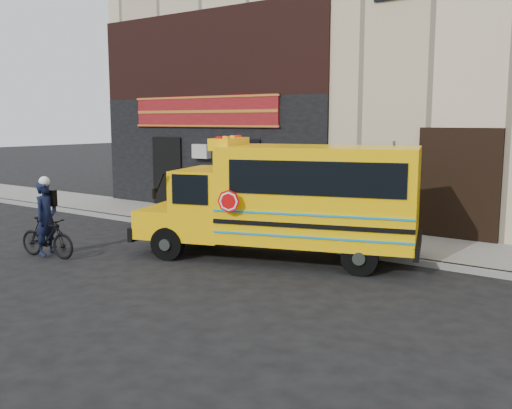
{
  "coord_description": "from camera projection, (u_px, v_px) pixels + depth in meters",
  "views": [
    {
      "loc": [
        8.53,
        -10.08,
        3.34
      ],
      "look_at": [
        -0.11,
        1.85,
        1.16
      ],
      "focal_mm": 40.0,
      "sensor_mm": 36.0,
      "label": 1
    }
  ],
  "objects": [
    {
      "name": "ground",
      "position": [
        214.0,
        263.0,
        13.52
      ],
      "size": [
        120.0,
        120.0,
        0.0
      ],
      "primitive_type": "plane",
      "color": "black",
      "rests_on": "ground"
    },
    {
      "name": "curb",
      "position": [
        275.0,
        241.0,
        15.59
      ],
      "size": [
        40.0,
        0.2,
        0.15
      ],
      "primitive_type": "cube",
      "color": "gray",
      "rests_on": "ground"
    },
    {
      "name": "sidewalk",
      "position": [
        304.0,
        232.0,
        16.79
      ],
      "size": [
        40.0,
        3.0,
        0.15
      ],
      "primitive_type": "cube",
      "color": "slate",
      "rests_on": "ground"
    },
    {
      "name": "building",
      "position": [
        394.0,
        44.0,
        21.02
      ],
      "size": [
        20.0,
        10.7,
        12.0
      ],
      "color": "beige",
      "rests_on": "sidewalk"
    },
    {
      "name": "school_bus",
      "position": [
        292.0,
        198.0,
        13.63
      ],
      "size": [
        7.22,
        4.19,
        2.92
      ],
      "color": "black",
      "rests_on": "ground"
    },
    {
      "name": "sign_pole",
      "position": [
        392.0,
        194.0,
        13.75
      ],
      "size": [
        0.09,
        0.25,
        2.85
      ],
      "color": "#39403B",
      "rests_on": "ground"
    },
    {
      "name": "bicycle",
      "position": [
        47.0,
        237.0,
        13.97
      ],
      "size": [
        1.72,
        0.76,
        1.0
      ],
      "primitive_type": "imported",
      "rotation": [
        0.0,
        0.0,
        1.75
      ],
      "color": "black",
      "rests_on": "ground"
    },
    {
      "name": "cyclist",
      "position": [
        46.0,
        220.0,
        14.0
      ],
      "size": [
        0.59,
        0.76,
        1.84
      ],
      "primitive_type": "imported",
      "rotation": [
        0.0,
        0.0,
        1.82
      ],
      "color": "black",
      "rests_on": "ground"
    }
  ]
}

